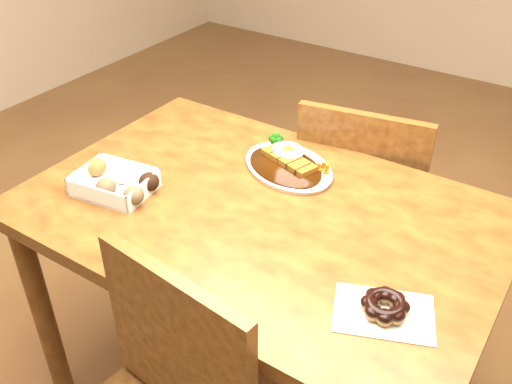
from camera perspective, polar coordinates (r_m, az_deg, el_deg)
The scene contains 5 objects.
table at distance 1.51m, azimuth 0.33°, elevation -4.65°, with size 1.20×0.80×0.75m.
chair_far at distance 1.97m, azimuth 10.64°, elevation -1.05°, with size 0.49×0.49×0.87m.
katsu_curry_plate at distance 1.60m, azimuth 3.24°, elevation 2.86°, with size 0.34×0.29×0.06m.
donut_box at distance 1.54m, azimuth -14.00°, elevation 1.01°, with size 0.23×0.18×0.06m.
pon_de_ring at distance 1.19m, azimuth 12.76°, elevation -11.10°, with size 0.24×0.20×0.04m.
Camera 1 is at (0.64, -0.98, 1.60)m, focal length 40.00 mm.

